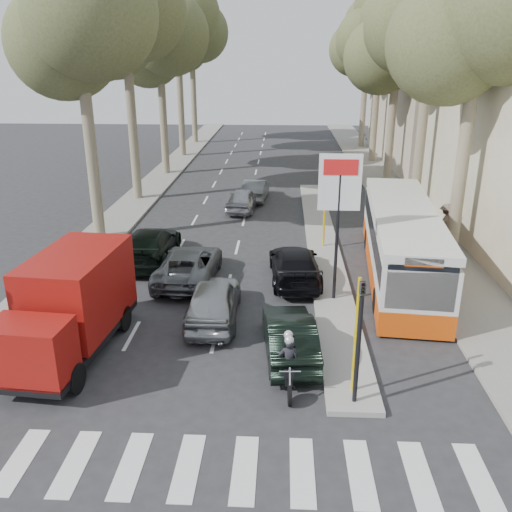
{
  "coord_description": "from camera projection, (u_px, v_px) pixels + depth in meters",
  "views": [
    {
      "loc": [
        1.25,
        -13.76,
        8.79
      ],
      "look_at": [
        0.28,
        5.53,
        1.6
      ],
      "focal_mm": 38.0,
      "sensor_mm": 36.0,
      "label": 1
    }
  ],
  "objects": [
    {
      "name": "ground",
      "position": [
        237.0,
        372.0,
        16.01
      ],
      "size": [
        120.0,
        120.0,
        0.0
      ],
      "primitive_type": "plane",
      "color": "#28282B",
      "rests_on": "ground"
    },
    {
      "name": "sidewalk_right",
      "position": [
        385.0,
        184.0,
        38.98
      ],
      "size": [
        3.2,
        70.0,
        0.12
      ],
      "primitive_type": "cube",
      "color": "gray",
      "rests_on": "ground"
    },
    {
      "name": "median_left",
      "position": [
        165.0,
        173.0,
        42.57
      ],
      "size": [
        2.4,
        64.0,
        0.12
      ],
      "primitive_type": "cube",
      "color": "gray",
      "rests_on": "ground"
    },
    {
      "name": "traffic_island",
      "position": [
        323.0,
        247.0,
        26.12
      ],
      "size": [
        1.5,
        26.0,
        0.16
      ],
      "primitive_type": "cube",
      "color": "gray",
      "rests_on": "ground"
    },
    {
      "name": "building_far",
      "position": [
        459.0,
        65.0,
        44.31
      ],
      "size": [
        11.0,
        20.0,
        16.0
      ],
      "primitive_type": "cube",
      "color": "#B7A88E",
      "rests_on": "ground"
    },
    {
      "name": "billboard",
      "position": [
        339.0,
        207.0,
        19.24
      ],
      "size": [
        1.5,
        12.1,
        5.6
      ],
      "color": "yellow",
      "rests_on": "ground"
    },
    {
      "name": "traffic_light_island",
      "position": [
        360.0,
        323.0,
        13.58
      ],
      "size": [
        0.16,
        0.41,
        3.6
      ],
      "color": "black",
      "rests_on": "ground"
    },
    {
      "name": "tree_l_a",
      "position": [
        81.0,
        17.0,
        24.09
      ],
      "size": [
        7.4,
        7.2,
        14.1
      ],
      "color": "#6B604C",
      "rests_on": "ground"
    },
    {
      "name": "tree_l_b",
      "position": [
        126.0,
        13.0,
        31.34
      ],
      "size": [
        7.4,
        7.2,
        14.88
      ],
      "color": "#6B604C",
      "rests_on": "ground"
    },
    {
      "name": "tree_l_c",
      "position": [
        161.0,
        36.0,
        39.18
      ],
      "size": [
        7.4,
        7.2,
        13.71
      ],
      "color": "#6B604C",
      "rests_on": "ground"
    },
    {
      "name": "tree_l_d",
      "position": [
        178.0,
        18.0,
        46.07
      ],
      "size": [
        7.4,
        7.2,
        15.66
      ],
      "color": "#6B604C",
      "rests_on": "ground"
    },
    {
      "name": "tree_l_e",
      "position": [
        193.0,
        34.0,
        53.92
      ],
      "size": [
        7.4,
        7.2,
        14.49
      ],
      "color": "#6B604C",
      "rests_on": "ground"
    },
    {
      "name": "tree_r_a",
      "position": [
        485.0,
        12.0,
        21.42
      ],
      "size": [
        7.4,
        7.2,
        14.1
      ],
      "color": "#6B604C",
      "rests_on": "ground"
    },
    {
      "name": "tree_r_b",
      "position": [
        437.0,
        2.0,
        28.54
      ],
      "size": [
        7.4,
        7.2,
        15.27
      ],
      "color": "#6B604C",
      "rests_on": "ground"
    },
    {
      "name": "tree_r_c",
      "position": [
        400.0,
        41.0,
        36.64
      ],
      "size": [
        7.4,
        7.2,
        13.32
      ],
      "color": "#6B604C",
      "rests_on": "ground"
    },
    {
      "name": "tree_r_d",
      "position": [
        383.0,
        25.0,
        43.64
      ],
      "size": [
        7.4,
        7.2,
        14.88
      ],
      "color": "#6B604C",
      "rests_on": "ground"
    },
    {
      "name": "tree_r_e",
      "position": [
        369.0,
        37.0,
        51.36
      ],
      "size": [
        7.4,
        7.2,
        14.1
      ],
      "color": "#6B604C",
      "rests_on": "ground"
    },
    {
      "name": "silver_hatchback",
      "position": [
        213.0,
        300.0,
        18.9
      ],
      "size": [
        1.84,
        4.42,
        1.5
      ],
      "primitive_type": "imported",
      "rotation": [
        0.0,
        0.0,
        3.16
      ],
      "color": "#94979B",
      "rests_on": "ground"
    },
    {
      "name": "dark_hatchback",
      "position": [
        289.0,
        336.0,
        16.64
      ],
      "size": [
        1.86,
        4.28,
        1.37
      ],
      "primitive_type": "imported",
      "rotation": [
        0.0,
        0.0,
        3.24
      ],
      "color": "black",
      "rests_on": "ground"
    },
    {
      "name": "queue_car_a",
      "position": [
        189.0,
        265.0,
        22.23
      ],
      "size": [
        2.43,
        5.01,
        1.37
      ],
      "primitive_type": "imported",
      "rotation": [
        0.0,
        0.0,
        3.11
      ],
      "color": "#53575C",
      "rests_on": "ground"
    },
    {
      "name": "queue_car_b",
      "position": [
        295.0,
        265.0,
        22.23
      ],
      "size": [
        2.28,
        4.94,
        1.4
      ],
      "primitive_type": "imported",
      "rotation": [
        0.0,
        0.0,
        3.21
      ],
      "color": "black",
      "rests_on": "ground"
    },
    {
      "name": "queue_car_c",
      "position": [
        242.0,
        199.0,
        32.32
      ],
      "size": [
        2.0,
        4.15,
        1.37
      ],
      "primitive_type": "imported",
      "rotation": [
        0.0,
        0.0,
        3.04
      ],
      "color": "#ABACB3",
      "rests_on": "ground"
    },
    {
      "name": "queue_car_d",
      "position": [
        255.0,
        190.0,
        34.77
      ],
      "size": [
        1.69,
        4.11,
        1.33
      ],
      "primitive_type": "imported",
      "rotation": [
        0.0,
        0.0,
        3.07
      ],
      "color": "#54585C",
      "rests_on": "ground"
    },
    {
      "name": "queue_car_e",
      "position": [
        150.0,
        245.0,
        24.38
      ],
      "size": [
        2.17,
        5.23,
        1.51
      ],
      "primitive_type": "imported",
      "rotation": [
        0.0,
        0.0,
        3.15
      ],
      "color": "black",
      "rests_on": "ground"
    },
    {
      "name": "red_truck",
      "position": [
        71.0,
        304.0,
        16.57
      ],
      "size": [
        2.66,
        5.95,
        3.08
      ],
      "rotation": [
        0.0,
        0.0,
        -0.09
      ],
      "color": "black",
      "rests_on": "ground"
    },
    {
      "name": "city_bus",
      "position": [
        401.0,
        241.0,
        22.38
      ],
      "size": [
        3.53,
        11.54,
        2.99
      ],
      "rotation": [
        0.0,
        0.0,
        -0.09
      ],
      "color": "#D1460B",
      "rests_on": "ground"
    },
    {
      "name": "motorcycle",
      "position": [
        288.0,
        361.0,
        15.08
      ],
      "size": [
        0.73,
        1.99,
        1.69
      ],
      "rotation": [
        0.0,
        0.0,
        0.05
      ],
      "color": "black",
      "rests_on": "ground"
    },
    {
      "name": "pedestrian_near",
      "position": [
        448.0,
        275.0,
        20.14
      ],
      "size": [
        0.85,
        1.25,
        1.95
      ],
      "primitive_type": "imported",
      "rotation": [
        0.0,
        0.0,
        1.85
      ],
      "color": "#3D2F46",
      "rests_on": "sidewalk_right"
    },
    {
      "name": "pedestrian_far",
      "position": [
        446.0,
        223.0,
        26.42
      ],
      "size": [
        1.34,
        1.15,
        1.93
      ],
      "primitive_type": "imported",
      "rotation": [
        0.0,
        0.0,
        3.73
      ],
      "color": "#6A5B50",
      "rests_on": "sidewalk_right"
    }
  ]
}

